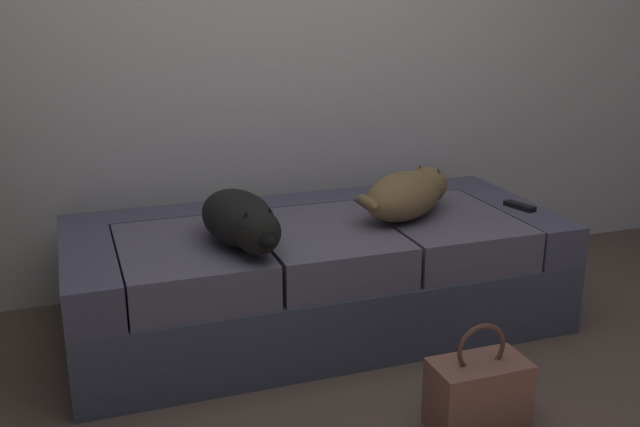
# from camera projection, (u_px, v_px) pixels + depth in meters

# --- Properties ---
(couch) EXTENTS (2.04, 0.91, 0.47)m
(couch) POSITION_uv_depth(u_px,v_px,m) (316.00, 274.00, 3.14)
(couch) COLOR #44495A
(couch) RESTS_ON ground
(dog_dark) EXTENTS (0.30, 0.59, 0.20)m
(dog_dark) POSITION_uv_depth(u_px,v_px,m) (241.00, 220.00, 2.75)
(dog_dark) COLOR black
(dog_dark) RESTS_ON couch
(dog_tan) EXTENTS (0.54, 0.44, 0.20)m
(dog_tan) POSITION_uv_depth(u_px,v_px,m) (408.00, 194.00, 3.10)
(dog_tan) COLOR olive
(dog_tan) RESTS_ON couch
(tv_remote) EXTENTS (0.08, 0.16, 0.02)m
(tv_remote) POSITION_uv_depth(u_px,v_px,m) (520.00, 206.00, 3.24)
(tv_remote) COLOR black
(tv_remote) RESTS_ON couch
(handbag) EXTENTS (0.32, 0.18, 0.38)m
(handbag) POSITION_uv_depth(u_px,v_px,m) (478.00, 393.00, 2.42)
(handbag) COLOR brown
(handbag) RESTS_ON ground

